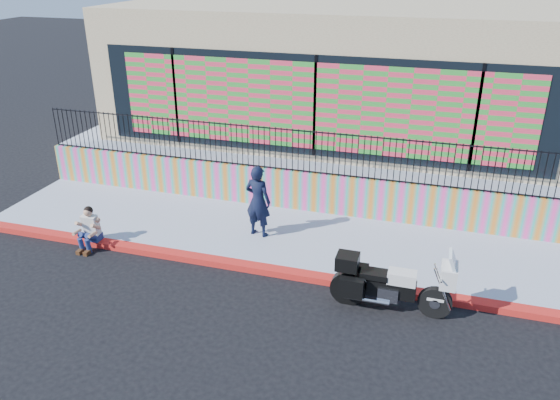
% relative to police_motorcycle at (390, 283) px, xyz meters
% --- Properties ---
extents(ground, '(90.00, 90.00, 0.00)m').
position_rel_police_motorcycle_xyz_m(ground, '(-2.74, 0.61, -0.63)').
color(ground, black).
rests_on(ground, ground).
extents(red_curb, '(16.00, 0.30, 0.15)m').
position_rel_police_motorcycle_xyz_m(red_curb, '(-2.74, 0.61, -0.55)').
color(red_curb, red).
rests_on(red_curb, ground).
extents(sidewalk, '(16.00, 3.00, 0.15)m').
position_rel_police_motorcycle_xyz_m(sidewalk, '(-2.74, 2.26, -0.55)').
color(sidewalk, '#939AB1').
rests_on(sidewalk, ground).
extents(mural_wall, '(16.00, 0.20, 1.10)m').
position_rel_police_motorcycle_xyz_m(mural_wall, '(-2.74, 3.86, 0.07)').
color(mural_wall, '#F6409E').
rests_on(mural_wall, sidewalk).
extents(metal_fence, '(15.80, 0.04, 1.20)m').
position_rel_police_motorcycle_xyz_m(metal_fence, '(-2.74, 3.86, 1.22)').
color(metal_fence, black).
rests_on(metal_fence, mural_wall).
extents(elevated_platform, '(16.00, 10.00, 1.25)m').
position_rel_police_motorcycle_xyz_m(elevated_platform, '(-2.74, 8.96, -0.00)').
color(elevated_platform, '#939AB1').
rests_on(elevated_platform, ground).
extents(storefront_building, '(14.00, 8.06, 4.00)m').
position_rel_police_motorcycle_xyz_m(storefront_building, '(-2.74, 8.74, 2.62)').
color(storefront_building, tan).
rests_on(storefront_building, elevated_platform).
extents(police_motorcycle, '(2.41, 0.80, 1.50)m').
position_rel_police_motorcycle_xyz_m(police_motorcycle, '(0.00, 0.00, 0.00)').
color(police_motorcycle, black).
rests_on(police_motorcycle, ground).
extents(police_officer, '(0.75, 0.56, 1.86)m').
position_rel_police_motorcycle_xyz_m(police_officer, '(-3.50, 2.06, 0.45)').
color(police_officer, black).
rests_on(police_officer, sidewalk).
extents(seated_man, '(0.54, 0.71, 1.06)m').
position_rel_police_motorcycle_xyz_m(seated_man, '(-7.34, 0.40, -0.18)').
color(seated_man, navy).
rests_on(seated_man, ground).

